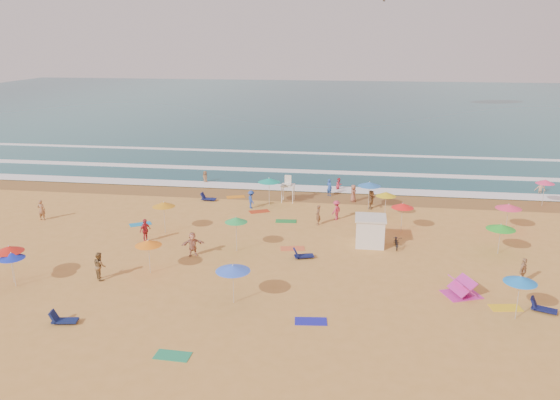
# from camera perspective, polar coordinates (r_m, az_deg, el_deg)

# --- Properties ---
(ground) EXTENTS (220.00, 220.00, 0.00)m
(ground) POSITION_cam_1_polar(r_m,az_deg,el_deg) (40.09, -1.51, -4.48)
(ground) COLOR gold
(ground) RESTS_ON ground
(ocean) EXTENTS (220.00, 140.00, 0.18)m
(ocean) POSITION_cam_1_polar(r_m,az_deg,el_deg) (121.86, 5.26, 9.80)
(ocean) COLOR #0C4756
(ocean) RESTS_ON ground
(wet_sand) EXTENTS (220.00, 220.00, 0.00)m
(wet_sand) POSITION_cam_1_polar(r_m,az_deg,el_deg) (51.81, 0.82, 0.47)
(wet_sand) COLOR olive
(wet_sand) RESTS_ON ground
(surf_foam) EXTENTS (200.00, 18.70, 0.05)m
(surf_foam) POSITION_cam_1_polar(r_m,az_deg,el_deg) (60.25, 1.91, 2.88)
(surf_foam) COLOR white
(surf_foam) RESTS_ON ground
(cabana) EXTENTS (2.00, 2.00, 2.00)m
(cabana) POSITION_cam_1_polar(r_m,az_deg,el_deg) (39.89, 9.39, -3.29)
(cabana) COLOR white
(cabana) RESTS_ON ground
(cabana_roof) EXTENTS (2.20, 2.20, 0.12)m
(cabana_roof) POSITION_cam_1_polar(r_m,az_deg,el_deg) (39.54, 9.46, -1.85)
(cabana_roof) COLOR silver
(cabana_roof) RESTS_ON cabana
(bicycle) EXTENTS (0.64, 1.79, 0.93)m
(bicycle) POSITION_cam_1_polar(r_m,az_deg,el_deg) (39.89, 12.10, -4.26)
(bicycle) COLOR black
(bicycle) RESTS_ON ground
(lifeguard_stand) EXTENTS (1.20, 1.20, 2.10)m
(lifeguard_stand) POSITION_cam_1_polar(r_m,az_deg,el_deg) (49.62, 0.83, 0.99)
(lifeguard_stand) COLOR white
(lifeguard_stand) RESTS_ON ground
(beach_umbrellas) EXTENTS (60.50, 23.79, 0.74)m
(beach_umbrellas) POSITION_cam_1_polar(r_m,az_deg,el_deg) (39.67, 4.32, -1.39)
(beach_umbrellas) COLOR #FF3F15
(beach_umbrellas) RESTS_ON ground
(loungers) EXTENTS (50.34, 23.59, 0.34)m
(loungers) POSITION_cam_1_polar(r_m,az_deg,el_deg) (35.99, 9.30, -6.97)
(loungers) COLOR #102051
(loungers) RESTS_ON ground
(towels) EXTENTS (53.06, 27.68, 0.03)m
(towels) POSITION_cam_1_polar(r_m,az_deg,el_deg) (38.77, -1.47, -5.22)
(towels) COLOR red
(towels) RESTS_ON ground
(beachgoers) EXTENTS (48.48, 25.07, 2.12)m
(beachgoers) POSITION_cam_1_polar(r_m,az_deg,el_deg) (43.97, -1.14, -1.45)
(beachgoers) COLOR #9A6A47
(beachgoers) RESTS_ON ground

